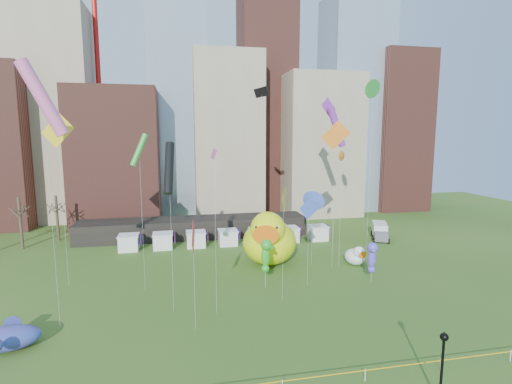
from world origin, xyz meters
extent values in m
cube|color=gray|center=(-30.00, 62.00, 21.00)|extent=(14.00, 12.00, 42.00)
cube|color=brown|center=(-18.00, 56.00, 13.00)|extent=(16.00, 14.00, 26.00)
cube|color=#8C9EB2|center=(-6.00, 64.00, 27.50)|extent=(12.00, 12.00, 55.00)
cube|color=gray|center=(4.00, 60.00, 17.00)|extent=(14.00, 14.00, 34.00)
cube|color=brown|center=(14.00, 66.00, 34.00)|extent=(12.00, 12.00, 68.00)
cube|color=gray|center=(24.00, 58.00, 15.00)|extent=(16.00, 14.00, 30.00)
cube|color=#8C9EB2|center=(34.00, 62.00, 24.00)|extent=(14.00, 12.00, 48.00)
cube|color=brown|center=(44.00, 60.00, 18.00)|extent=(12.00, 12.00, 36.00)
cylinder|color=red|center=(-22.00, 64.00, 38.00)|extent=(1.00, 1.00, 76.00)
cylinder|color=red|center=(30.00, 64.00, 38.00)|extent=(1.00, 1.00, 76.00)
cube|color=black|center=(-4.00, 42.00, 1.60)|extent=(38.00, 6.00, 3.20)
cube|color=white|center=(-14.00, 36.00, 1.10)|extent=(2.80, 2.80, 2.20)
cube|color=red|center=(-12.20, 36.00, 1.60)|extent=(0.08, 1.40, 1.60)
cube|color=white|center=(-9.00, 36.00, 1.10)|extent=(2.80, 2.80, 2.20)
cube|color=red|center=(-7.20, 36.00, 1.60)|extent=(0.08, 1.40, 1.60)
cube|color=white|center=(-4.00, 36.00, 1.10)|extent=(2.80, 2.80, 2.20)
cube|color=red|center=(-2.20, 36.00, 1.60)|extent=(0.08, 1.40, 1.60)
cube|color=white|center=(1.00, 36.00, 1.10)|extent=(2.80, 2.80, 2.20)
cube|color=red|center=(2.80, 36.00, 1.60)|extent=(0.08, 1.40, 1.60)
cube|color=white|center=(6.00, 36.00, 1.10)|extent=(2.80, 2.80, 2.20)
cube|color=red|center=(7.80, 36.00, 1.60)|extent=(0.08, 1.40, 1.60)
cube|color=white|center=(11.00, 36.00, 1.10)|extent=(2.80, 2.80, 2.20)
cube|color=red|center=(12.80, 36.00, 1.60)|extent=(0.08, 1.40, 1.60)
cube|color=white|center=(16.00, 36.00, 1.10)|extent=(2.80, 2.80, 2.20)
cube|color=red|center=(17.80, 36.00, 1.60)|extent=(0.08, 1.40, 1.60)
cylinder|color=#382B21|center=(-30.00, 40.00, 4.00)|extent=(0.44, 0.44, 8.00)
cylinder|color=#382B21|center=(-26.00, 44.00, 3.75)|extent=(0.44, 0.44, 7.50)
cylinder|color=white|center=(6.00, 0.00, 0.45)|extent=(0.06, 0.06, 0.90)
cylinder|color=white|center=(12.00, 0.00, 0.45)|extent=(0.06, 0.06, 0.90)
cylinder|color=white|center=(18.00, 0.00, 0.45)|extent=(0.06, 0.06, 0.90)
cube|color=#EBAE0C|center=(0.00, 0.00, 0.80)|extent=(50.00, 0.02, 0.07)
ellipsoid|color=#EAFA0C|center=(5.35, 26.00, 2.97)|extent=(9.53, 10.31, 5.94)
ellipsoid|color=#EAFA0C|center=(6.42, 29.10, 2.81)|extent=(2.36, 2.09, 2.41)
sphere|color=#EAFA0C|center=(4.50, 23.49, 5.36)|extent=(5.67, 5.67, 4.46)
cone|color=orange|center=(3.88, 21.69, 5.21)|extent=(2.97, 2.70, 2.46)
sphere|color=white|center=(2.94, 22.72, 5.95)|extent=(0.80, 0.80, 0.80)
sphere|color=white|center=(5.26, 21.93, 5.95)|extent=(0.80, 0.80, 0.80)
sphere|color=black|center=(2.81, 22.36, 5.95)|extent=(0.40, 0.40, 0.40)
sphere|color=black|center=(5.14, 21.57, 5.95)|extent=(0.40, 0.40, 0.40)
ellipsoid|color=white|center=(16.40, 23.19, 1.06)|extent=(2.91, 3.30, 2.13)
ellipsoid|color=white|center=(16.27, 24.36, 1.01)|extent=(0.76, 0.63, 0.86)
sphere|color=white|center=(16.51, 22.25, 1.92)|extent=(1.77, 1.77, 1.60)
cone|color=orange|center=(16.59, 21.57, 1.87)|extent=(0.96, 0.82, 0.88)
sphere|color=white|center=(16.12, 21.76, 2.14)|extent=(0.29, 0.29, 0.29)
sphere|color=white|center=(17.00, 21.86, 2.14)|extent=(0.29, 0.29, 0.29)
sphere|color=black|center=(16.14, 21.62, 2.14)|extent=(0.14, 0.14, 0.14)
sphere|color=black|center=(17.01, 21.73, 2.14)|extent=(0.14, 0.14, 0.14)
cylinder|color=silver|center=(2.93, 17.83, 1.84)|extent=(0.03, 0.03, 3.68)
ellipsoid|color=green|center=(2.93, 17.83, 3.68)|extent=(1.23, 1.14, 2.51)
sphere|color=green|center=(2.93, 17.68, 5.02)|extent=(1.69, 1.69, 1.28)
cone|color=green|center=(2.93, 17.10, 4.96)|extent=(0.73, 0.91, 0.45)
sphere|color=green|center=(2.93, 17.88, 2.24)|extent=(0.90, 0.90, 0.90)
cylinder|color=silver|center=(15.37, 16.76, 1.50)|extent=(0.03, 0.03, 2.99)
ellipsoid|color=#5445D1|center=(15.37, 16.76, 2.99)|extent=(1.17, 1.07, 2.40)
sphere|color=#5445D1|center=(15.37, 16.61, 4.28)|extent=(1.60, 1.60, 1.23)
cone|color=#5445D1|center=(15.37, 16.06, 4.22)|extent=(0.69, 0.87, 0.43)
sphere|color=#5445D1|center=(15.37, 16.81, 1.61)|extent=(0.86, 0.86, 0.86)
ellipsoid|color=#4D348E|center=(-20.28, 9.39, 0.97)|extent=(5.39, 3.38, 1.95)
cone|color=#4D348E|center=(-20.65, 12.09, 1.27)|extent=(1.56, 1.73, 1.36)
cylinder|color=black|center=(9.50, -3.20, 2.26)|extent=(0.17, 0.17, 4.48)
sphere|color=black|center=(9.50, -3.20, 4.64)|extent=(0.52, 0.52, 0.52)
cone|color=black|center=(9.50, -3.20, 4.92)|extent=(0.19, 0.19, 0.23)
cube|color=silver|center=(26.65, 35.10, 1.42)|extent=(3.86, 5.06, 2.28)
cube|color=#595960|center=(25.46, 32.43, 0.96)|extent=(2.59, 2.36, 1.46)
cylinder|color=black|center=(24.94, 34.06, 0.41)|extent=(0.54, 0.84, 0.82)
cylinder|color=black|center=(27.03, 33.13, 0.41)|extent=(0.54, 0.84, 0.82)
cylinder|color=black|center=(26.21, 36.90, 0.41)|extent=(0.54, 0.84, 0.82)
cylinder|color=black|center=(28.29, 35.96, 0.41)|extent=(0.54, 0.84, 0.82)
cylinder|color=silver|center=(-5.31, 9.69, 4.23)|extent=(0.02, 0.02, 8.47)
cube|color=red|center=(-5.31, 9.69, 8.47)|extent=(0.40, 2.86, 2.88)
cylinder|color=silver|center=(-3.13, 12.64, 7.69)|extent=(0.02, 0.02, 15.38)
cube|color=pink|center=(-3.13, 12.64, 15.38)|extent=(0.51, 3.04, 0.93)
cylinder|color=silver|center=(4.95, 29.54, 11.47)|extent=(0.02, 0.02, 22.93)
cube|color=black|center=(4.95, 29.54, 22.93)|extent=(1.45, 4.03, 1.22)
cylinder|color=silver|center=(-10.41, 19.81, 7.79)|extent=(0.02, 0.02, 15.57)
cylinder|color=green|center=(-10.41, 19.81, 15.57)|extent=(2.14, 1.41, 3.54)
cylinder|color=silver|center=(3.92, 14.21, 5.38)|extent=(0.02, 0.02, 10.76)
cone|color=yellow|center=(3.92, 14.21, 10.76)|extent=(1.24, 2.64, 2.68)
cylinder|color=silver|center=(7.81, 17.53, 4.50)|extent=(0.02, 0.02, 8.99)
cube|color=blue|center=(7.81, 17.53, 8.99)|extent=(1.56, 2.14, 2.62)
cylinder|color=silver|center=(14.08, 23.08, 7.27)|extent=(0.02, 0.02, 14.54)
cone|color=orange|center=(14.08, 23.08, 14.54)|extent=(1.03, 0.97, 1.26)
cylinder|color=silver|center=(17.20, 32.46, 9.23)|extent=(0.02, 0.02, 18.46)
cylinder|color=purple|center=(17.20, 32.46, 18.46)|extent=(3.83, 2.28, 6.28)
cylinder|color=silver|center=(-17.21, 12.50, 10.04)|extent=(0.02, 0.02, 20.08)
cylinder|color=pink|center=(-17.21, 12.50, 20.08)|extent=(3.84, 1.60, 6.34)
cylinder|color=silver|center=(-7.24, 13.70, 7.05)|extent=(0.02, 0.02, 14.09)
cylinder|color=black|center=(-7.24, 13.70, 14.09)|extent=(1.19, 2.94, 4.86)
cylinder|color=silver|center=(16.14, 19.61, 11.24)|extent=(0.02, 0.02, 22.48)
cone|color=green|center=(16.14, 19.61, 22.48)|extent=(0.38, 2.17, 2.16)
cylinder|color=silver|center=(-19.14, 22.98, 8.81)|extent=(0.02, 0.02, 17.63)
cube|color=yellow|center=(-19.14, 22.98, 17.63)|extent=(3.68, 1.08, 3.82)
cylinder|color=silver|center=(10.62, 24.06, 4.36)|extent=(0.02, 0.02, 8.73)
cone|color=blue|center=(10.62, 24.06, 8.73)|extent=(1.50, 2.31, 2.48)
cylinder|color=silver|center=(12.99, 22.82, 8.57)|extent=(0.02, 0.02, 17.14)
cube|color=orange|center=(12.99, 22.82, 17.14)|extent=(3.23, 1.81, 3.67)
cylinder|color=silver|center=(16.30, 33.60, 10.71)|extent=(0.02, 0.02, 21.43)
cube|color=purple|center=(16.30, 33.60, 21.43)|extent=(2.74, 1.13, 2.95)
camera|label=1|loc=(-6.43, -22.76, 16.99)|focal=27.00mm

